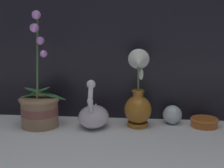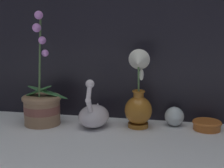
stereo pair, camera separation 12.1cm
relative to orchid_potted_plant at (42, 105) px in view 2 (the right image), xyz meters
name	(u,v)px [view 2 (the right image)]	position (x,y,z in m)	size (l,w,h in m)	color
ground_plane	(113,139)	(0.32, -0.12, -0.08)	(2.80, 2.80, 0.00)	white
orchid_potted_plant	(42,105)	(0.00, 0.00, 0.00)	(0.21, 0.16, 0.46)	#9E7556
swan_figurine	(94,114)	(0.22, 0.01, -0.03)	(0.12, 0.19, 0.20)	white
blue_vase	(138,101)	(0.39, 0.03, 0.03)	(0.11, 0.12, 0.31)	#B26B23
glass_sphere	(174,116)	(0.53, 0.08, -0.04)	(0.08, 0.08, 0.08)	silver
amber_dish	(207,125)	(0.66, 0.06, -0.06)	(0.11, 0.11, 0.04)	#C66628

